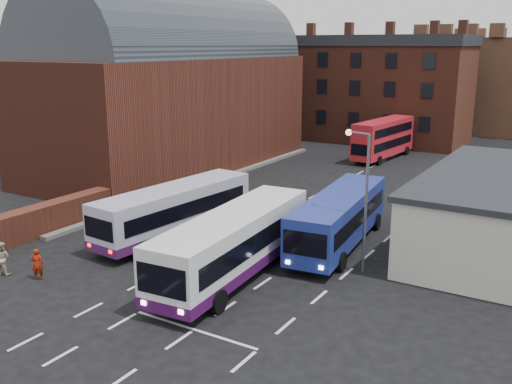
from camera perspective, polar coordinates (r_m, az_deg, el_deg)
The scene contains 12 objects.
ground at distance 28.83m, azimuth -10.51°, elevation -8.53°, with size 180.00×180.00×0.00m, color black.
railway_station at distance 52.72m, azimuth -8.34°, elevation 10.55°, with size 12.00×28.00×16.00m.
forecourt_wall at distance 36.95m, azimuth -20.41°, elevation -2.55°, with size 1.20×10.00×1.80m, color #602B1E.
brick_terrace at distance 70.04m, azimuth 11.36°, elevation 9.62°, with size 22.00×10.00×11.00m, color brown.
castle_keep at distance 86.54m, azimuth 23.69°, elevation 9.93°, with size 22.00×22.00×12.00m, color brown.
bus_white_outbound at distance 34.19m, azimuth -8.13°, elevation -1.54°, with size 3.59×11.30×3.03m.
bus_white_inbound at distance 27.96m, azimuth -2.21°, elevation -4.83°, with size 3.65×12.02×3.23m.
bus_blue at distance 32.54m, azimuth 8.33°, elevation -2.39°, with size 3.70×11.30×3.03m.
bus_red_double at distance 58.56m, azimuth 12.61°, elevation 5.27°, with size 3.20×9.97×3.92m.
street_lamp at distance 28.47m, azimuth 10.60°, elevation 0.33°, with size 1.42×0.55×7.15m.
pedestrian_red at distance 29.97m, azimuth -21.04°, elevation -6.74°, with size 0.58×0.38×1.59m, color maroon.
pedestrian_beige at distance 31.24m, azimuth -24.08°, elevation -6.07°, with size 0.83×0.65×1.72m, color #BEB18D.
Camera 1 is at (17.99, -19.55, 11.19)m, focal length 40.00 mm.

